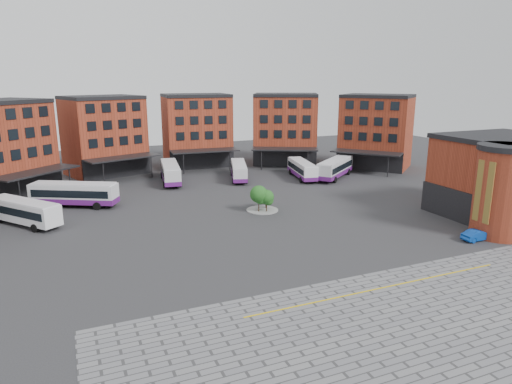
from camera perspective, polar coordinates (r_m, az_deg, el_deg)
name	(u,v)px	position (r m, az deg, el deg)	size (l,w,h in m)	color
ground	(289,240)	(51.94, 4.12, -6.01)	(160.00, 160.00, 0.00)	#28282B
paving_zone	(453,334)	(36.99, 23.43, -15.99)	(50.00, 22.00, 0.02)	slate
yellow_line	(382,288)	(42.11, 15.49, -11.47)	(26.00, 0.15, 0.02)	gold
main_building	(169,138)	(84.13, -10.76, 6.63)	(94.14, 42.48, 14.60)	maroon
east_building	(500,178)	(66.26, 28.23, 1.50)	(17.40, 15.40, 10.60)	maroon
tree_island	(263,198)	(62.12, 0.90, -0.69)	(4.40, 4.40, 3.73)	gray
bus_a	(23,210)	(63.36, -27.08, -2.07)	(8.93, 10.33, 3.16)	white
bus_b	(74,194)	(69.42, -21.80, -0.22)	(12.06, 8.29, 3.44)	silver
bus_c	(170,172)	(80.82, -10.65, 2.45)	(4.48, 12.19, 3.36)	silver
bus_d	(239,170)	(81.95, -2.16, 2.71)	(5.62, 10.94, 3.01)	silver
bus_e	(302,169)	(83.31, 5.78, 2.87)	(4.72, 11.29, 3.10)	white
bus_f	(335,168)	(84.27, 9.87, 2.99)	(11.30, 9.81, 3.44)	silver
blue_car	(477,235)	(57.25, 25.95, -4.86)	(1.33, 3.82, 1.26)	#0C3C9F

